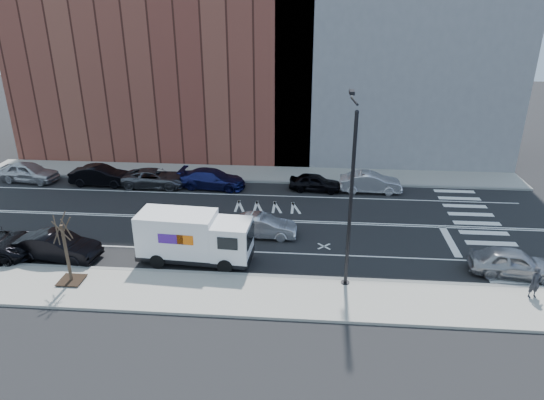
% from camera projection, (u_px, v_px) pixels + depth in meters
% --- Properties ---
extents(ground, '(120.00, 120.00, 0.00)m').
position_uv_depth(ground, '(232.00, 219.00, 32.11)').
color(ground, black).
rests_on(ground, ground).
extents(sidewalk_near, '(44.00, 3.60, 0.15)m').
position_uv_depth(sidewalk_near, '(205.00, 293.00, 24.00)').
color(sidewalk_near, gray).
rests_on(sidewalk_near, ground).
extents(sidewalk_far, '(44.00, 3.60, 0.15)m').
position_uv_depth(sidewalk_far, '(249.00, 174.00, 40.16)').
color(sidewalk_far, gray).
rests_on(sidewalk_far, ground).
extents(curb_near, '(44.00, 0.25, 0.17)m').
position_uv_depth(curb_near, '(212.00, 274.00, 25.65)').
color(curb_near, gray).
rests_on(curb_near, ground).
extents(curb_far, '(44.00, 0.25, 0.17)m').
position_uv_depth(curb_far, '(246.00, 181.00, 38.51)').
color(curb_far, gray).
rests_on(curb_far, ground).
extents(crosswalk, '(3.00, 14.00, 0.01)m').
position_uv_depth(crosswalk, '(480.00, 228.00, 30.91)').
color(crosswalk, white).
rests_on(crosswalk, ground).
extents(road_markings, '(40.00, 8.60, 0.01)m').
position_uv_depth(road_markings, '(232.00, 219.00, 32.11)').
color(road_markings, white).
rests_on(road_markings, ground).
extents(bldg_brick, '(26.00, 10.00, 22.00)m').
position_uv_depth(bldg_brick, '(166.00, 29.00, 42.76)').
color(bldg_brick, brown).
rests_on(bldg_brick, ground).
extents(bldg_concrete, '(20.00, 10.00, 26.00)m').
position_uv_depth(bldg_concrete, '(399.00, 5.00, 40.48)').
color(bldg_concrete, slate).
rests_on(bldg_concrete, ground).
extents(streetlight, '(0.44, 4.02, 9.34)m').
position_uv_depth(streetlight, '(351.00, 190.00, 23.26)').
color(streetlight, black).
rests_on(streetlight, ground).
extents(street_tree, '(1.20, 1.20, 3.75)m').
position_uv_depth(street_tree, '(68.00, 259.00, 24.36)').
color(street_tree, black).
rests_on(street_tree, ground).
extents(fedex_van, '(6.38, 2.55, 2.86)m').
position_uv_depth(fedex_van, '(194.00, 237.00, 26.47)').
color(fedex_van, black).
rests_on(fedex_van, ground).
extents(far_parked_a, '(4.84, 2.41, 1.58)m').
position_uv_depth(far_parked_a, '(29.00, 172.00, 38.39)').
color(far_parked_a, '#B8B7BC').
rests_on(far_parked_a, ground).
extents(far_parked_b, '(4.69, 1.73, 1.53)m').
position_uv_depth(far_parked_b, '(101.00, 175.00, 37.70)').
color(far_parked_b, black).
rests_on(far_parked_b, ground).
extents(far_parked_c, '(4.96, 2.29, 1.38)m').
position_uv_depth(far_parked_c, '(155.00, 178.00, 37.40)').
color(far_parked_c, '#4B4C52').
rests_on(far_parked_c, ground).
extents(far_parked_d, '(5.21, 2.50, 1.46)m').
position_uv_depth(far_parked_d, '(212.00, 179.00, 37.12)').
color(far_parked_d, navy).
rests_on(far_parked_d, ground).
extents(far_parked_e, '(3.99, 1.88, 1.32)m').
position_uv_depth(far_parked_e, '(315.00, 182.00, 36.61)').
color(far_parked_e, black).
rests_on(far_parked_e, ground).
extents(far_parked_f, '(4.56, 1.60, 1.50)m').
position_uv_depth(far_parked_f, '(370.00, 182.00, 36.35)').
color(far_parked_f, silver).
rests_on(far_parked_f, ground).
extents(driving_sedan, '(4.21, 1.55, 1.38)m').
position_uv_depth(driving_sedan, '(262.00, 226.00, 29.60)').
color(driving_sedan, silver).
rests_on(driving_sedan, ground).
extents(near_parked_rear_a, '(4.86, 2.17, 1.55)m').
position_uv_depth(near_parked_rear_a, '(58.00, 246.00, 27.01)').
color(near_parked_rear_a, black).
rests_on(near_parked_rear_a, ground).
extents(near_parked_front, '(4.65, 2.36, 1.52)m').
position_uv_depth(near_parked_front, '(513.00, 263.00, 25.41)').
color(near_parked_front, '#A0A0A4').
rests_on(near_parked_front, ground).
extents(pedestrian, '(0.68, 0.54, 1.63)m').
position_uv_depth(pedestrian, '(535.00, 282.00, 23.26)').
color(pedestrian, '#24252A').
rests_on(pedestrian, sidewalk_near).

